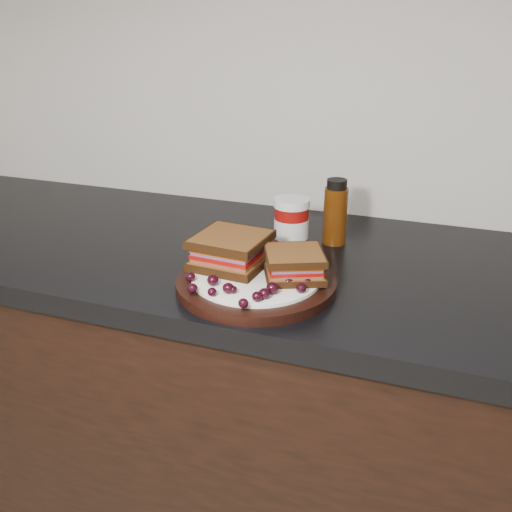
{
  "coord_description": "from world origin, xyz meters",
  "views": [
    {
      "loc": [
        0.51,
        0.7,
        1.34
      ],
      "look_at": [
        0.2,
        1.55,
        0.96
      ],
      "focal_mm": 40.0,
      "sensor_mm": 36.0,
      "label": 1
    }
  ],
  "objects_px": {
    "condiment_jar": "(291,224)",
    "oil_bottle": "(335,212)",
    "plate": "(256,283)",
    "sandwich_left": "(231,250)"
  },
  "relations": [
    {
      "from": "condiment_jar",
      "to": "oil_bottle",
      "type": "distance_m",
      "value": 0.1
    },
    {
      "from": "plate",
      "to": "sandwich_left",
      "type": "height_order",
      "value": "sandwich_left"
    },
    {
      "from": "sandwich_left",
      "to": "condiment_jar",
      "type": "distance_m",
      "value": 0.18
    },
    {
      "from": "plate",
      "to": "condiment_jar",
      "type": "height_order",
      "value": "condiment_jar"
    },
    {
      "from": "sandwich_left",
      "to": "condiment_jar",
      "type": "bearing_deg",
      "value": 74.2
    },
    {
      "from": "sandwich_left",
      "to": "oil_bottle",
      "type": "height_order",
      "value": "oil_bottle"
    },
    {
      "from": "sandwich_left",
      "to": "oil_bottle",
      "type": "relative_size",
      "value": 0.91
    },
    {
      "from": "plate",
      "to": "sandwich_left",
      "type": "bearing_deg",
      "value": 154.92
    },
    {
      "from": "plate",
      "to": "oil_bottle",
      "type": "distance_m",
      "value": 0.28
    },
    {
      "from": "condiment_jar",
      "to": "oil_bottle",
      "type": "relative_size",
      "value": 0.78
    }
  ]
}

